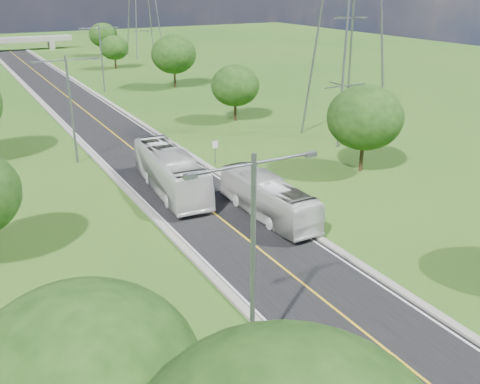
# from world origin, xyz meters

# --- Properties ---
(ground) EXTENTS (260.00, 260.00, 0.00)m
(ground) POSITION_xyz_m (0.00, 60.00, 0.00)
(ground) COLOR #235618
(ground) RESTS_ON ground
(road) EXTENTS (8.00, 150.00, 0.06)m
(road) POSITION_xyz_m (0.00, 66.00, 0.03)
(road) COLOR black
(road) RESTS_ON ground
(curb_left) EXTENTS (0.50, 150.00, 0.22)m
(curb_left) POSITION_xyz_m (-4.25, 66.00, 0.11)
(curb_left) COLOR gray
(curb_left) RESTS_ON ground
(curb_right) EXTENTS (0.50, 150.00, 0.22)m
(curb_right) POSITION_xyz_m (4.25, 66.00, 0.11)
(curb_right) COLOR gray
(curb_right) RESTS_ON ground
(speed_limit_sign) EXTENTS (0.55, 0.09, 2.40)m
(speed_limit_sign) POSITION_xyz_m (5.20, 37.98, 1.60)
(speed_limit_sign) COLOR slate
(speed_limit_sign) RESTS_ON ground
(overpass) EXTENTS (30.00, 3.00, 3.20)m
(overpass) POSITION_xyz_m (0.00, 140.00, 2.41)
(overpass) COLOR gray
(overpass) RESTS_ON ground
(streetlight_near_left) EXTENTS (5.90, 0.25, 10.00)m
(streetlight_near_left) POSITION_xyz_m (-6.00, 12.00, 5.94)
(streetlight_near_left) COLOR slate
(streetlight_near_left) RESTS_ON ground
(streetlight_mid_left) EXTENTS (5.90, 0.25, 10.00)m
(streetlight_mid_left) POSITION_xyz_m (-6.00, 45.00, 5.94)
(streetlight_mid_left) COLOR slate
(streetlight_mid_left) RESTS_ON ground
(streetlight_far_right) EXTENTS (5.90, 0.25, 10.00)m
(streetlight_far_right) POSITION_xyz_m (6.00, 78.00, 5.94)
(streetlight_far_right) COLOR slate
(streetlight_far_right) RESTS_ON ground
(power_tower_near) EXTENTS (9.00, 6.40, 28.00)m
(power_tower_near) POSITION_xyz_m (22.00, 40.00, 14.01)
(power_tower_near) COLOR slate
(power_tower_near) RESTS_ON ground
(tree_rb) EXTENTS (6.72, 6.72, 7.82)m
(tree_rb) POSITION_xyz_m (16.00, 30.00, 4.95)
(tree_rb) COLOR black
(tree_rb) RESTS_ON ground
(tree_rc) EXTENTS (5.88, 5.88, 6.84)m
(tree_rc) POSITION_xyz_m (15.00, 52.00, 4.33)
(tree_rc) COLOR black
(tree_rc) RESTS_ON ground
(tree_rd) EXTENTS (7.14, 7.14, 8.30)m
(tree_rd) POSITION_xyz_m (17.00, 76.00, 5.27)
(tree_rd) COLOR black
(tree_rd) RESTS_ON ground
(tree_re) EXTENTS (5.46, 5.46, 6.35)m
(tree_re) POSITION_xyz_m (14.50, 100.00, 4.02)
(tree_re) COLOR black
(tree_re) RESTS_ON ground
(tree_rf) EXTENTS (6.30, 6.30, 7.33)m
(tree_rf) POSITION_xyz_m (18.00, 120.00, 4.64)
(tree_rf) COLOR black
(tree_rf) RESTS_ON ground
(bus_outbound) EXTENTS (2.50, 10.39, 2.89)m
(bus_outbound) POSITION_xyz_m (3.20, 25.45, 1.51)
(bus_outbound) COLOR silver
(bus_outbound) RESTS_ON road
(bus_inbound) EXTENTS (3.92, 12.55, 3.44)m
(bus_inbound) POSITION_xyz_m (-1.06, 33.58, 1.78)
(bus_inbound) COLOR white
(bus_inbound) RESTS_ON road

